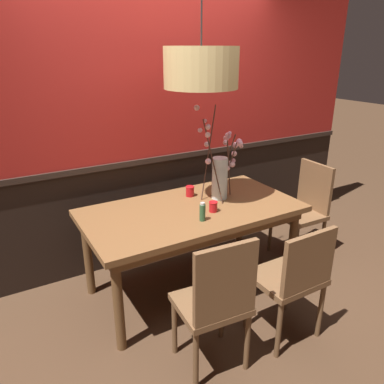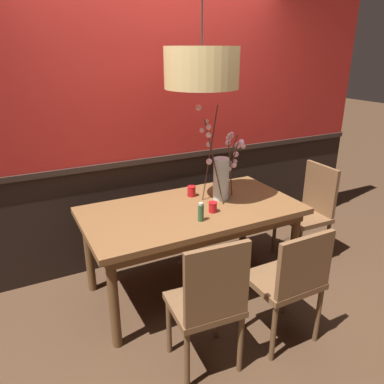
% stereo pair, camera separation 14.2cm
% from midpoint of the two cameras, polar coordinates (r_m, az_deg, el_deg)
% --- Properties ---
extents(ground_plane, '(24.00, 24.00, 0.00)m').
position_cam_midpoint_polar(ground_plane, '(3.44, -1.22, -14.26)').
color(ground_plane, '#4C3321').
extents(back_wall, '(4.78, 0.14, 2.79)m').
position_cam_midpoint_polar(back_wall, '(3.53, -7.36, 11.07)').
color(back_wall, black).
rests_on(back_wall, ground).
extents(dining_table, '(1.76, 0.93, 0.77)m').
position_cam_midpoint_polar(dining_table, '(3.09, -1.31, -3.90)').
color(dining_table, brown).
rests_on(dining_table, ground).
extents(chair_head_east_end, '(0.42, 0.44, 0.95)m').
position_cam_midpoint_polar(chair_head_east_end, '(3.86, 15.79, -2.03)').
color(chair_head_east_end, brown).
rests_on(chair_head_east_end, ground).
extents(chair_near_side_right, '(0.46, 0.41, 0.90)m').
position_cam_midpoint_polar(chair_near_side_right, '(2.71, 13.75, -12.36)').
color(chair_near_side_right, brown).
rests_on(chair_near_side_right, ground).
extents(chair_near_side_left, '(0.46, 0.42, 0.97)m').
position_cam_midpoint_polar(chair_near_side_left, '(2.39, 1.99, -16.13)').
color(chair_near_side_left, brown).
rests_on(chair_near_side_left, ground).
extents(chair_far_side_left, '(0.47, 0.39, 0.91)m').
position_cam_midpoint_polar(chair_far_side_left, '(3.82, -10.58, -1.84)').
color(chair_far_side_left, brown).
rests_on(chair_far_side_left, ground).
extents(vase_with_blossoms, '(0.40, 0.33, 0.79)m').
position_cam_midpoint_polar(vase_with_blossoms, '(3.20, 3.11, 2.95)').
color(vase_with_blossoms, silver).
rests_on(vase_with_blossoms, dining_table).
extents(candle_holder_nearer_center, '(0.08, 0.08, 0.09)m').
position_cam_midpoint_polar(candle_holder_nearer_center, '(3.28, -1.55, 0.12)').
color(candle_holder_nearer_center, red).
rests_on(candle_holder_nearer_center, dining_table).
extents(candle_holder_nearer_edge, '(0.07, 0.07, 0.09)m').
position_cam_midpoint_polar(candle_holder_nearer_edge, '(2.97, 1.89, -2.24)').
color(candle_holder_nearer_edge, red).
rests_on(candle_holder_nearer_edge, dining_table).
extents(condiment_bottle, '(0.05, 0.05, 0.15)m').
position_cam_midpoint_polar(condiment_bottle, '(2.81, 0.16, -3.09)').
color(condiment_bottle, '#2D5633').
rests_on(condiment_bottle, dining_table).
extents(pendant_lamp, '(0.55, 0.55, 1.08)m').
position_cam_midpoint_polar(pendant_lamp, '(2.88, -0.09, 18.37)').
color(pendant_lamp, tan).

